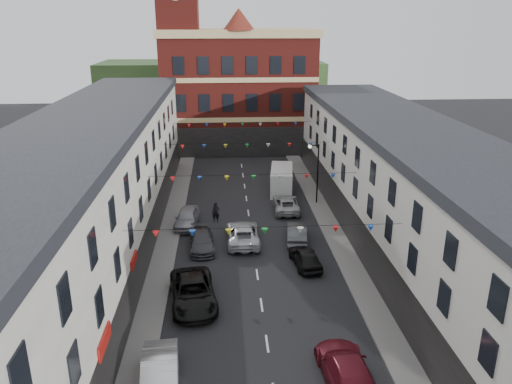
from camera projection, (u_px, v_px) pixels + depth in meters
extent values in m
plane|color=black|center=(257.00, 275.00, 35.34)|extent=(160.00, 160.00, 0.00)
cube|color=#605E5B|center=(162.00, 264.00, 36.77)|extent=(1.80, 64.00, 0.15)
cube|color=#605E5B|center=(346.00, 258.00, 37.64)|extent=(1.80, 64.00, 0.15)
cube|color=beige|center=(83.00, 208.00, 33.91)|extent=(8.00, 56.00, 10.00)
cube|color=black|center=(74.00, 130.00, 32.17)|extent=(8.40, 56.00, 0.70)
cube|color=black|center=(147.00, 251.00, 35.27)|extent=(0.12, 56.00, 3.20)
cube|color=beige|center=(421.00, 206.00, 35.56)|extent=(8.00, 56.00, 9.00)
cube|color=black|center=(429.00, 140.00, 33.98)|extent=(8.40, 56.00, 0.70)
cube|color=black|center=(362.00, 245.00, 36.25)|extent=(0.12, 56.00, 3.20)
cube|color=maroon|center=(238.00, 94.00, 68.74)|extent=(20.00, 12.00, 15.00)
cube|color=tan|center=(238.00, 33.00, 66.13)|extent=(20.60, 12.60, 1.00)
cone|color=maroon|center=(239.00, 19.00, 60.86)|extent=(4.00, 4.00, 2.60)
cube|color=maroon|center=(180.00, 62.00, 63.97)|extent=(5.00, 5.00, 24.00)
cube|color=#2B4520|center=(212.00, 89.00, 91.94)|extent=(40.00, 14.00, 10.00)
cylinder|color=black|center=(318.00, 175.00, 48.00)|extent=(0.14, 0.14, 6.00)
cylinder|color=black|center=(315.00, 145.00, 47.03)|extent=(0.90, 0.10, 0.10)
sphere|color=beige|center=(310.00, 146.00, 47.03)|extent=(0.36, 0.36, 0.36)
imported|color=#9DA1A4|center=(160.00, 376.00, 24.04)|extent=(2.18, 5.16, 1.66)
imported|color=black|center=(193.00, 292.00, 31.46)|extent=(3.48, 6.25, 1.65)
imported|color=#3A3B41|center=(202.00, 241.00, 39.11)|extent=(2.21, 4.75, 1.34)
imported|color=#919299|center=(187.00, 218.00, 43.42)|extent=(2.27, 4.75, 1.57)
imported|color=maroon|center=(347.00, 371.00, 24.39)|extent=(2.54, 5.77, 1.65)
imported|color=black|center=(305.00, 257.00, 36.34)|extent=(2.21, 4.36, 1.42)
imported|color=#43464A|center=(297.00, 233.00, 40.49)|extent=(2.08, 4.58, 1.46)
imported|color=#A1A3A5|center=(286.00, 204.00, 46.98)|extent=(2.48, 5.09, 1.39)
imported|color=silver|center=(243.00, 234.00, 40.25)|extent=(2.60, 5.57, 1.54)
cube|color=silver|center=(282.00, 180.00, 52.16)|extent=(2.91, 5.94, 2.52)
imported|color=black|center=(216.00, 212.00, 44.26)|extent=(0.73, 0.53, 1.85)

